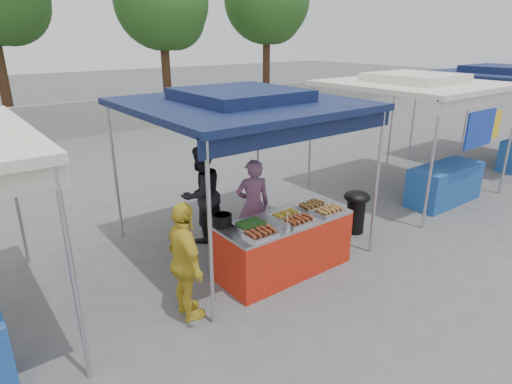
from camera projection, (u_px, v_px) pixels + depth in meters
ground_plane at (280, 268)px, 6.50m from camera, size 80.00×80.00×0.00m
back_wall at (70, 120)px, 14.49m from camera, size 40.00×0.25×1.20m
main_canopy at (241, 103)px, 6.40m from camera, size 3.20×3.20×2.57m
neighbor_stall_right at (427, 123)px, 8.94m from camera, size 3.20×3.20×2.57m
tree_2 at (164, 6)px, 17.14m from camera, size 3.76×3.75×6.44m
tree_3 at (269, 4)px, 20.07m from camera, size 4.00×4.00×6.87m
vendor_table at (285, 245)px, 6.28m from camera, size 2.00×0.80×0.85m
food_tray_fl at (261, 233)px, 5.59m from camera, size 0.42×0.30×0.07m
food_tray_fm at (298, 221)px, 5.97m from camera, size 0.42×0.30×0.07m
food_tray_fr at (329, 211)px, 6.30m from camera, size 0.42×0.30×0.07m
food_tray_bl at (251, 225)px, 5.85m from camera, size 0.42×0.30×0.07m
food_tray_bm at (286, 214)px, 6.18m from camera, size 0.42×0.30×0.07m
food_tray_br at (312, 206)px, 6.49m from camera, size 0.42×0.30×0.07m
cooking_pot at (222, 220)px, 5.88m from camera, size 0.27×0.27×0.16m
skewer_cup at (288, 227)px, 5.75m from camera, size 0.07×0.07×0.09m
wok_burner at (356, 208)px, 7.53m from camera, size 0.46×0.46×0.78m
crate_left at (243, 249)px, 6.73m from camera, size 0.54×0.38×0.32m
crate_right at (274, 238)px, 7.10m from camera, size 0.49×0.34×0.29m
crate_stacked at (274, 222)px, 7.00m from camera, size 0.48×0.34×0.29m
vendor_woman at (253, 205)px, 6.84m from camera, size 0.65×0.55×1.52m
helper_man at (202, 194)px, 7.13m from camera, size 0.91×0.77×1.65m
customer_person at (185, 262)px, 5.12m from camera, size 0.47×0.93×1.53m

